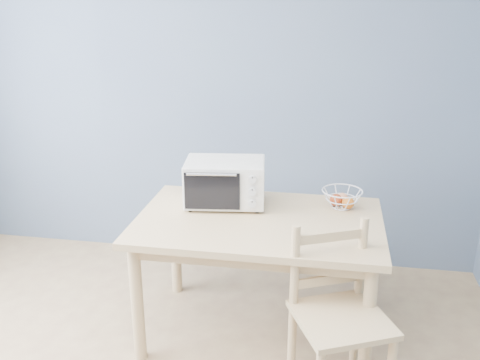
% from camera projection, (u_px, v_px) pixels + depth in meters
% --- Properties ---
extents(room, '(4.01, 4.51, 2.61)m').
position_uv_depth(room, '(54.00, 206.00, 1.78)').
color(room, tan).
rests_on(room, ground).
extents(dining_table, '(1.40, 0.90, 0.75)m').
position_uv_depth(dining_table, '(259.00, 235.00, 3.09)').
color(dining_table, tan).
rests_on(dining_table, ground).
extents(toaster_oven, '(0.51, 0.40, 0.28)m').
position_uv_depth(toaster_oven, '(222.00, 182.00, 3.21)').
color(toaster_oven, beige).
rests_on(toaster_oven, dining_table).
extents(fruit_basket, '(0.32, 0.32, 0.11)m').
position_uv_depth(fruit_basket, '(342.00, 198.00, 3.20)').
color(fruit_basket, white).
rests_on(fruit_basket, dining_table).
extents(dining_chair, '(0.57, 0.57, 0.91)m').
position_uv_depth(dining_chair, '(338.00, 318.00, 2.64)').
color(dining_chair, tan).
rests_on(dining_chair, ground).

